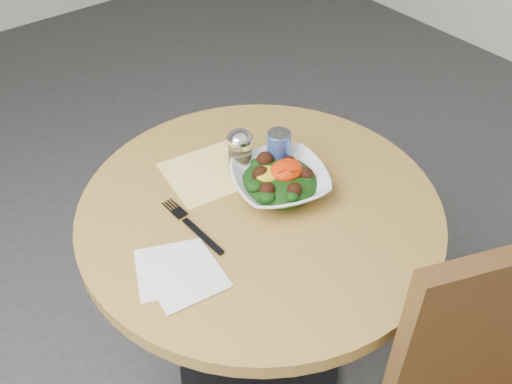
% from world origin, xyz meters
% --- Properties ---
extents(ground, '(6.00, 6.00, 0.00)m').
position_xyz_m(ground, '(0.00, 0.00, 0.00)').
color(ground, '#2F2F31').
rests_on(ground, ground).
extents(table, '(0.90, 0.90, 0.75)m').
position_xyz_m(table, '(0.00, 0.00, 0.55)').
color(table, black).
rests_on(table, ground).
extents(cloth_napkin, '(0.25, 0.24, 0.00)m').
position_xyz_m(cloth_napkin, '(-0.02, 0.18, 0.75)').
color(cloth_napkin, '#E4B70C').
rests_on(cloth_napkin, table).
extents(paper_napkins, '(0.20, 0.22, 0.00)m').
position_xyz_m(paper_napkins, '(-0.28, -0.06, 0.75)').
color(paper_napkins, silver).
rests_on(paper_napkins, table).
extents(salad_bowl, '(0.30, 0.30, 0.09)m').
position_xyz_m(salad_bowl, '(0.07, 0.01, 0.78)').
color(salad_bowl, silver).
rests_on(salad_bowl, table).
extents(fork, '(0.03, 0.23, 0.00)m').
position_xyz_m(fork, '(-0.18, 0.04, 0.76)').
color(fork, black).
rests_on(fork, table).
extents(spice_shaker, '(0.07, 0.07, 0.12)m').
position_xyz_m(spice_shaker, '(0.04, 0.14, 0.81)').
color(spice_shaker, silver).
rests_on(spice_shaker, table).
extents(beverage_can, '(0.06, 0.06, 0.12)m').
position_xyz_m(beverage_can, '(0.13, 0.08, 0.81)').
color(beverage_can, navy).
rests_on(beverage_can, table).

